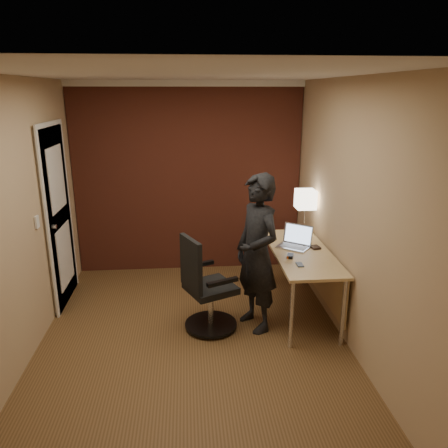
% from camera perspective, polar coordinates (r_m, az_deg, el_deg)
% --- Properties ---
extents(room, '(4.00, 4.00, 4.00)m').
position_cam_1_polar(room, '(5.39, -7.57, 6.15)').
color(room, brown).
rests_on(room, ground).
extents(desk, '(0.60, 1.50, 0.73)m').
position_cam_1_polar(desk, '(4.82, 10.80, -4.83)').
color(desk, tan).
rests_on(desk, ground).
extents(desk_lamp, '(0.22, 0.22, 0.54)m').
position_cam_1_polar(desk_lamp, '(5.21, 10.60, 3.13)').
color(desk_lamp, silver).
rests_on(desk_lamp, desk).
extents(laptop, '(0.42, 0.41, 0.23)m').
position_cam_1_polar(laptop, '(4.86, 9.31, -2.17)').
color(laptop, silver).
rests_on(laptop, desk).
extents(mouse, '(0.09, 0.11, 0.03)m').
position_cam_1_polar(mouse, '(4.54, 8.63, -4.16)').
color(mouse, black).
rests_on(mouse, desk).
extents(phone, '(0.06, 0.12, 0.01)m').
position_cam_1_polar(phone, '(4.37, 9.86, -5.25)').
color(phone, black).
rests_on(phone, desk).
extents(wallet, '(0.11, 0.12, 0.02)m').
position_cam_1_polar(wallet, '(4.85, 11.83, -3.00)').
color(wallet, black).
rests_on(wallet, desk).
extents(office_chair, '(0.59, 0.64, 1.00)m').
position_cam_1_polar(office_chair, '(4.46, -2.49, -8.66)').
color(office_chair, black).
rests_on(office_chair, ground).
extents(person, '(0.60, 0.70, 1.62)m').
position_cam_1_polar(person, '(4.39, 4.35, -3.87)').
color(person, black).
rests_on(person, ground).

